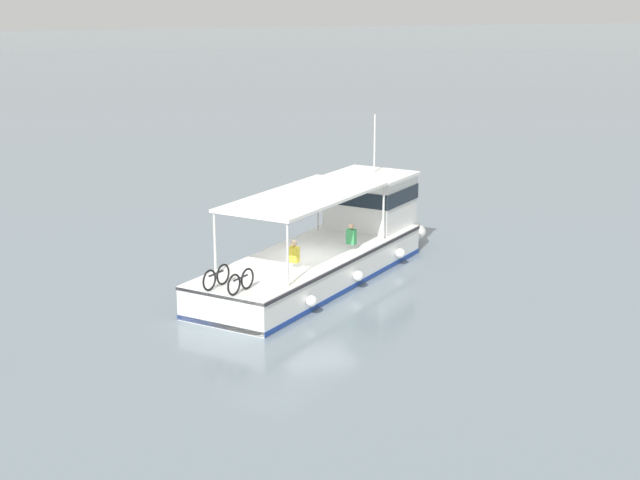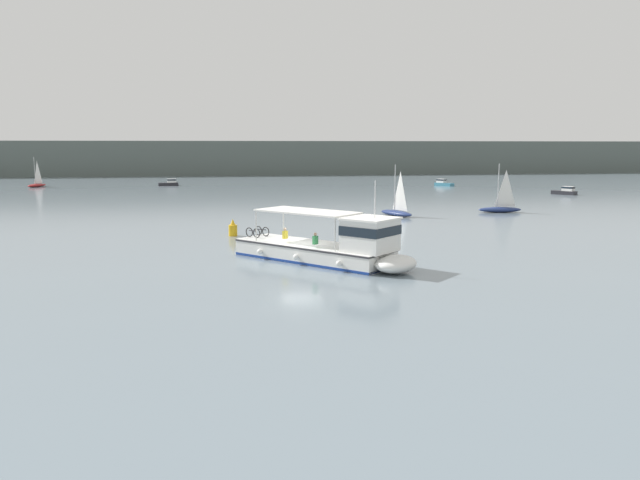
{
  "view_description": "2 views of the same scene",
  "coord_description": "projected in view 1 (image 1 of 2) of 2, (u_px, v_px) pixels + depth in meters",
  "views": [
    {
      "loc": [
        -30.12,
        9.05,
        10.04
      ],
      "look_at": [
        1.12,
        -0.48,
        1.4
      ],
      "focal_mm": 54.44,
      "sensor_mm": 36.0,
      "label": 1
    },
    {
      "loc": [
        -4.67,
        -37.29,
        7.3
      ],
      "look_at": [
        1.12,
        -0.48,
        1.4
      ],
      "focal_mm": 33.38,
      "sensor_mm": 36.0,
      "label": 2
    }
  ],
  "objects": [
    {
      "name": "ferry_main",
      "position": [
        334.0,
        244.0,
        34.73
      ],
      "size": [
        10.92,
        11.41,
        5.32
      ],
      "color": "white",
      "rests_on": "ground"
    },
    {
      "name": "ground_plane",
      "position": [
        316.0,
        289.0,
        32.97
      ],
      "size": [
        400.0,
        400.0,
        0.0
      ],
      "primitive_type": "plane",
      "color": "slate"
    }
  ]
}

